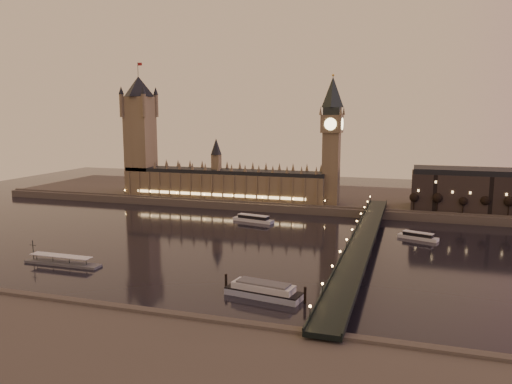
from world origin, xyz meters
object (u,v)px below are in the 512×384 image
Objects in this scene: cruise_boat_a at (253,219)px; pontoon_pier at (62,262)px; moored_barge at (263,290)px; cruise_boat_b at (418,236)px.

pontoon_pier is (-63.71, -131.71, -0.97)m from cruise_boat_a.
moored_barge is (51.38, -144.97, 0.81)m from cruise_boat_a.
moored_barge is 115.86m from pontoon_pier.
pontoon_pier reaches higher than cruise_boat_b.
cruise_boat_a is 0.74× the size of pontoon_pier.
cruise_boat_b is 0.58× the size of pontoon_pier.
moored_barge reaches higher than cruise_boat_b.
moored_barge reaches higher than cruise_boat_a.
cruise_boat_a is 153.81m from moored_barge.
cruise_boat_b is (116.04, -18.24, -0.21)m from cruise_boat_a.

